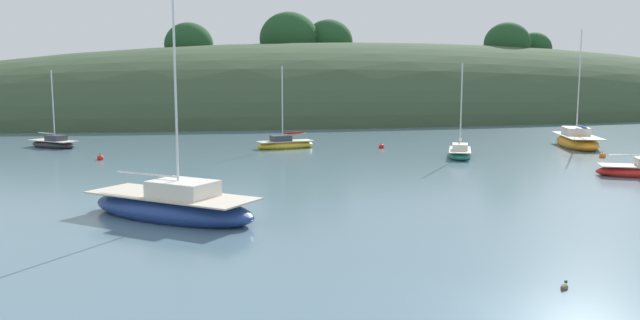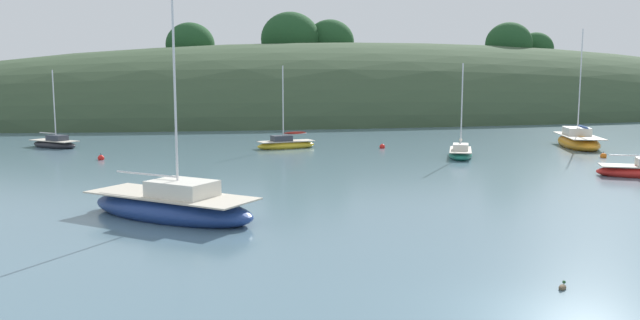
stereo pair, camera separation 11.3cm
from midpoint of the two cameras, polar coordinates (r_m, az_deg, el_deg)
ground_plane at (r=15.79m, az=19.68°, el=-13.53°), size 400.00×400.00×0.00m
far_shoreline_hill at (r=89.90m, az=6.81°, el=3.95°), size 150.00×36.00×25.08m
sailboat_navy_dinghy at (r=25.71m, az=-13.40°, el=-4.14°), size 7.49×7.34×11.30m
sailboat_grey_yawl at (r=54.79m, az=-23.14°, el=1.38°), size 4.48×4.48×6.36m
sailboat_yellow_far at (r=49.96m, az=-3.26°, el=1.45°), size 5.01×2.42×6.69m
sailboat_black_sloop at (r=54.92m, az=22.30°, el=1.60°), size 5.62×8.33×9.74m
sailboat_blue_center at (r=45.10m, az=12.54°, el=0.63°), size 3.59×4.90×6.74m
mooring_buoy_inner at (r=45.29m, az=-19.44°, el=0.16°), size 0.44×0.44×0.54m
mooring_buoy_channel at (r=48.19m, az=24.26°, el=0.34°), size 0.44×0.44×0.54m
mooring_buoy_outer at (r=50.18m, az=5.56°, el=1.22°), size 0.44×0.44×0.54m
duck_trailing at (r=18.09m, az=21.19°, el=-10.72°), size 0.38×0.36×0.24m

